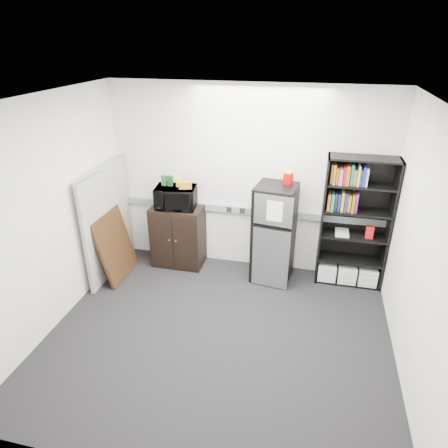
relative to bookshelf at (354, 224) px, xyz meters
name	(u,v)px	position (x,y,z in m)	size (l,w,h in m)	color
floor	(218,336)	(-1.53, -1.57, -0.91)	(4.00, 4.00, 0.00)	black
wall_back	(247,181)	(-1.53, 0.18, 0.44)	(4.00, 0.02, 2.70)	silver
wall_right	(423,257)	(0.47, -1.57, 0.44)	(0.02, 3.50, 2.70)	silver
wall_left	(49,217)	(-3.53, -1.57, 0.44)	(0.02, 3.50, 2.70)	silver
ceiling	(216,102)	(-1.53, -1.57, 1.79)	(4.00, 3.50, 0.02)	white
electrical_raceway	(246,210)	(-1.53, 0.15, -0.01)	(3.92, 0.05, 0.10)	gray
wall_note	(223,166)	(-1.88, 0.18, 0.64)	(0.14, 0.00, 0.10)	white
bookshelf	(354,224)	(0.00, 0.00, 0.00)	(0.90, 0.34, 1.85)	black
cubicle_partition	(108,221)	(-3.43, -0.49, -0.10)	(0.06, 1.30, 1.62)	gray
cabinet	(178,236)	(-2.53, -0.06, -0.44)	(0.76, 0.50, 0.95)	black
microwave	(176,197)	(-2.53, -0.08, 0.19)	(0.58, 0.39, 0.32)	black
snack_box_a	(164,180)	(-2.70, -0.05, 0.43)	(0.07, 0.05, 0.15)	#16501E
snack_box_b	(170,181)	(-2.61, -0.05, 0.43)	(0.07, 0.05, 0.15)	#0D3B1A
snack_box_c	(178,182)	(-2.49, -0.05, 0.42)	(0.07, 0.05, 0.14)	yellow
snack_bag	(185,185)	(-2.37, -0.10, 0.40)	(0.18, 0.10, 0.10)	orange
refrigerator	(274,234)	(-1.07, -0.14, -0.20)	(0.60, 0.63, 1.43)	black
coffee_can	(288,177)	(-0.94, -0.02, 0.61)	(0.14, 0.14, 0.19)	#A40907
framed_poster	(115,245)	(-3.30, -0.60, -0.41)	(0.28, 0.77, 0.98)	black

